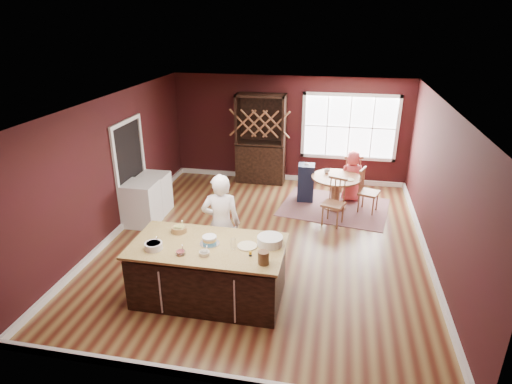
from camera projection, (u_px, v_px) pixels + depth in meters
The scene contains 28 objects.
room_shell at pixel (266, 177), 7.75m from camera, with size 7.00×7.00×7.00m.
window at pixel (350, 127), 10.58m from camera, with size 2.36×0.10×1.66m, color white, non-canonical shape.
doorway at pixel (131, 172), 8.95m from camera, with size 0.08×1.26×2.13m, color white, non-canonical shape.
kitchen_island at pixel (209, 272), 6.51m from camera, with size 2.29×1.20×0.92m.
dining_table at pixel (336, 186), 9.56m from camera, with size 1.10×1.10×0.75m.
baker at pixel (221, 224), 7.05m from camera, with size 0.64×0.42×1.75m, color white.
layer_cake at pixel (210, 240), 6.33m from camera, with size 0.30×0.30×0.12m, color white, non-canonical shape.
bowl_blue at pixel (154, 246), 6.20m from camera, with size 0.26×0.26×0.10m, color white.
bowl_yellow at pixel (179, 229), 6.69m from camera, with size 0.24×0.24×0.09m, color tan.
bowl_pink at pixel (180, 253), 6.06m from camera, with size 0.15×0.15×0.05m, color silver.
bowl_olive at pixel (204, 253), 6.04m from camera, with size 0.15×0.15×0.06m, color #C8B38B.
drinking_glass at pixel (233, 244), 6.20m from camera, with size 0.08×0.08×0.16m, color white.
dinner_plate at pixel (247, 246), 6.27m from camera, with size 0.29×0.29×0.02m, color beige.
white_tub at pixel (270, 241), 6.31m from camera, with size 0.38×0.38×0.13m, color silver.
stoneware_crock at pixel (263, 258), 5.81m from camera, with size 0.16×0.16×0.19m, color #452E20.
toy_figurine at pixel (250, 254), 6.02m from camera, with size 0.05×0.05×0.08m, color yellow, non-canonical shape.
rug at pixel (334, 207), 9.76m from camera, with size 2.33×1.80×0.01m, color brown.
chair_east at pixel (369, 191), 9.37m from camera, with size 0.42×0.40×1.00m, color brown, non-canonical shape.
chair_south at pixel (334, 202), 8.79m from camera, with size 0.42×0.40×1.01m, color brown, non-canonical shape.
chair_north at pixel (351, 175), 10.18m from camera, with size 0.45×0.43×1.08m, color brown, non-canonical shape.
seated_woman at pixel (352, 176), 9.93m from camera, with size 0.59×0.38×1.20m, color #D6464D.
high_chair at pixel (306, 182), 9.98m from camera, with size 0.37×0.37×0.92m, color black, non-canonical shape.
toddler at pixel (304, 167), 9.90m from camera, with size 0.18×0.14×0.26m, color #8CA5BF, non-canonical shape.
table_plate at pixel (350, 180), 9.28m from camera, with size 0.19×0.19×0.01m, color beige.
table_cup at pixel (327, 171), 9.67m from camera, with size 0.12×0.12×0.10m, color silver.
hutch at pixel (261, 139), 10.88m from camera, with size 1.24×0.52×2.28m, color black.
washer at pixel (142, 204), 8.82m from camera, with size 0.63×0.61×0.92m, color silver.
dryer at pixel (155, 193), 9.41m from camera, with size 0.60×0.59×0.88m, color white.
Camera 1 is at (1.22, -7.17, 4.07)m, focal length 30.00 mm.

